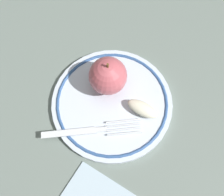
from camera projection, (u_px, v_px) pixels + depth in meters
ground_plane at (115, 94)px, 0.62m from camera, size 2.00×2.00×0.00m
plate at (112, 103)px, 0.60m from camera, size 0.23×0.23×0.01m
apple_red_whole at (109, 75)px, 0.58m from camera, size 0.07×0.07×0.08m
apple_slice_front at (143, 109)px, 0.58m from camera, size 0.05×0.07×0.02m
fork at (89, 131)px, 0.57m from camera, size 0.16×0.12×0.00m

